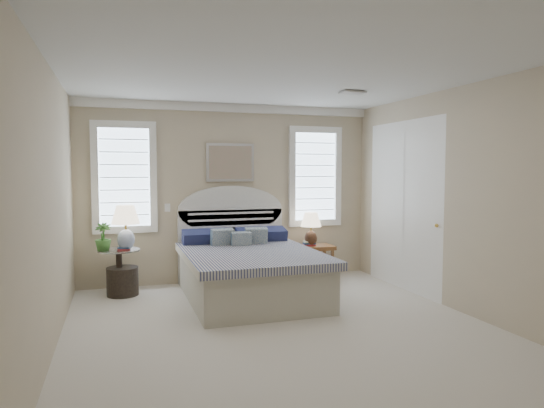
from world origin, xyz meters
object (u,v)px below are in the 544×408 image
at_px(bed, 248,268).
at_px(lamp_right, 311,225).
at_px(lamp_left, 126,222).
at_px(floor_pot, 123,281).
at_px(side_table_left, 119,267).
at_px(nightstand_right, 317,254).

xyz_separation_m(bed, lamp_right, (1.20, 0.68, 0.46)).
bearing_deg(lamp_left, floor_pot, 142.34).
distance_m(bed, lamp_right, 1.45).
relative_size(side_table_left, lamp_right, 1.20).
distance_m(nightstand_right, lamp_right, 0.47).
bearing_deg(lamp_left, lamp_right, 3.06).
relative_size(bed, lamp_left, 3.73).
xyz_separation_m(floor_pot, lamp_left, (0.06, -0.04, 0.81)).
xyz_separation_m(nightstand_right, lamp_right, (-0.10, -0.01, 0.46)).
bearing_deg(floor_pot, lamp_right, 2.14).
distance_m(floor_pot, lamp_right, 2.89).
height_order(floor_pot, lamp_left, lamp_left).
height_order(lamp_left, lamp_right, lamp_left).
bearing_deg(lamp_left, nightstand_right, 3.13).
relative_size(nightstand_right, lamp_left, 0.87).
bearing_deg(side_table_left, nightstand_right, 1.94).
relative_size(side_table_left, floor_pot, 1.49).
height_order(side_table_left, floor_pot, side_table_left).
bearing_deg(side_table_left, lamp_left, -30.49).
height_order(side_table_left, lamp_left, lamp_left).
height_order(side_table_left, lamp_right, lamp_right).
bearing_deg(lamp_right, nightstand_right, 4.91).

